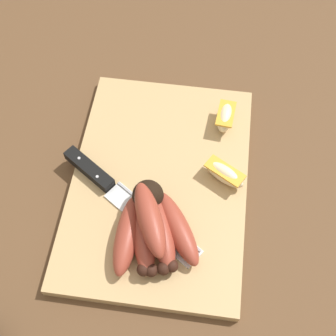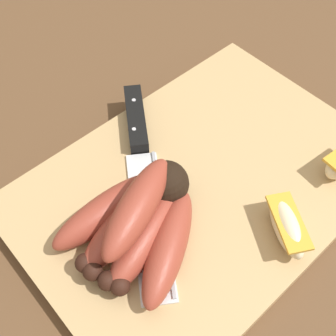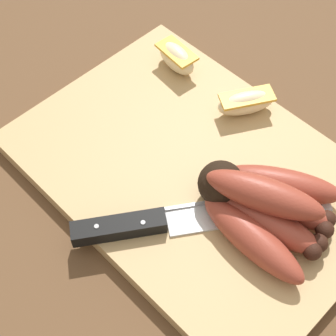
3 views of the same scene
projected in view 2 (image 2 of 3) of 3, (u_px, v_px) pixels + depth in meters
ground_plane at (190, 199)px, 0.49m from camera, size 6.00×6.00×0.00m
cutting_board at (200, 184)px, 0.49m from camera, size 0.41×0.29×0.02m
banana_bunch at (140, 220)px, 0.42m from camera, size 0.15×0.14×0.07m
chefs_knife at (140, 150)px, 0.50m from camera, size 0.18×0.25×0.02m
apple_wedge_near at (287, 226)px, 0.43m from camera, size 0.06×0.07×0.03m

